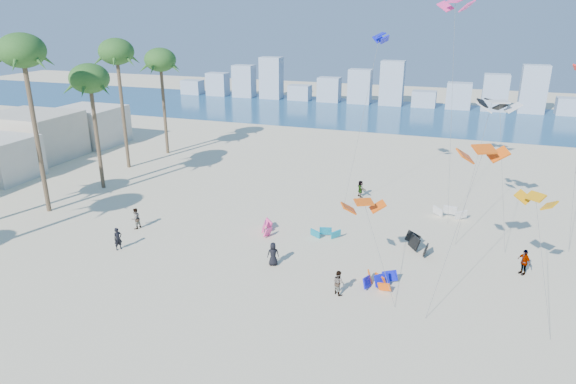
% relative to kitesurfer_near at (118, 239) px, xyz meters
% --- Properties ---
extents(ground, '(220.00, 220.00, 0.00)m').
position_rel_kitesurfer_near_xyz_m(ground, '(9.05, -11.40, -0.88)').
color(ground, beige).
rests_on(ground, ground).
extents(ocean, '(220.00, 220.00, 0.00)m').
position_rel_kitesurfer_near_xyz_m(ocean, '(9.05, 60.60, -0.88)').
color(ocean, navy).
rests_on(ocean, ground).
extents(kitesurfer_near, '(0.65, 0.76, 1.76)m').
position_rel_kitesurfer_near_xyz_m(kitesurfer_near, '(0.00, 0.00, 0.00)').
color(kitesurfer_near, black).
rests_on(kitesurfer_near, ground).
extents(kitesurfer_mid, '(1.00, 0.96, 1.63)m').
position_rel_kitesurfer_near_xyz_m(kitesurfer_mid, '(17.31, -0.81, -0.06)').
color(kitesurfer_mid, gray).
rests_on(kitesurfer_mid, ground).
extents(kitesurfers_far, '(38.31, 21.82, 1.85)m').
position_rel_kitesurfer_near_xyz_m(kitesurfers_far, '(19.21, 5.86, -0.01)').
color(kitesurfers_far, black).
rests_on(kitesurfers_far, ground).
extents(grounded_kites, '(16.79, 16.17, 1.01)m').
position_rel_kitesurfer_near_xyz_m(grounded_kites, '(18.82, 7.06, -0.44)').
color(grounded_kites, '#FD388C').
rests_on(grounded_kites, ground).
extents(flying_kites, '(26.99, 23.20, 18.70)m').
position_rel_kitesurfer_near_xyz_m(flying_kites, '(26.29, 12.25, 11.21)').
color(flying_kites, '#EB530C').
rests_on(flying_kites, ground).
extents(palm_row, '(8.21, 44.80, 15.55)m').
position_rel_kitesurfer_near_xyz_m(palm_row, '(-12.45, 4.77, 10.77)').
color(palm_row, brown).
rests_on(palm_row, ground).
extents(distant_skyline, '(85.00, 3.00, 8.40)m').
position_rel_kitesurfer_near_xyz_m(distant_skyline, '(7.86, 70.60, 2.21)').
color(distant_skyline, '#9EADBF').
rests_on(distant_skyline, ground).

